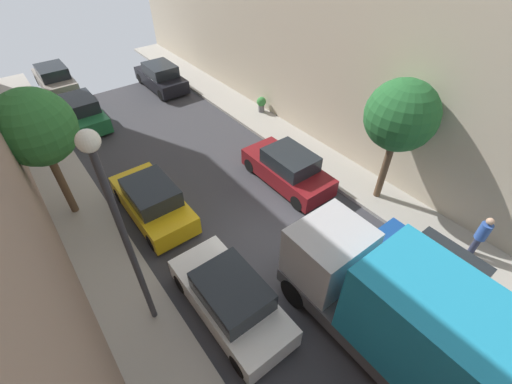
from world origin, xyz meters
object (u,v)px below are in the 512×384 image
(delivery_truck, at_px, (408,321))
(potted_plant_1, at_px, (261,103))
(parked_car_right_2, at_px, (288,169))
(street_tree_1, at_px, (401,116))
(parked_car_left_4, at_px, (81,112))
(lamp_post, at_px, (118,219))
(parked_car_right_1, at_px, (434,274))
(street_tree_0, at_px, (36,128))
(parked_car_right_3, at_px, (161,77))
(potted_plant_0, at_px, (26,145))
(pedestrian, at_px, (481,236))
(parked_car_left_3, at_px, (153,201))
(potted_plant_2, at_px, (11,105))
(parked_car_left_2, at_px, (230,298))
(parked_car_left_5, at_px, (55,79))

(delivery_truck, distance_m, potted_plant_1, 13.97)
(parked_car_right_2, relative_size, street_tree_1, 0.86)
(parked_car_left_4, bearing_deg, lamp_post, -98.45)
(parked_car_right_1, relative_size, street_tree_0, 0.85)
(parked_car_right_3, bearing_deg, potted_plant_0, -159.12)
(parked_car_right_1, bearing_deg, potted_plant_0, 118.30)
(pedestrian, bearing_deg, potted_plant_0, 124.06)
(parked_car_left_3, bearing_deg, street_tree_1, -31.29)
(delivery_truck, bearing_deg, parked_car_left_4, 98.68)
(parked_car_right_2, height_order, lamp_post, lamp_post)
(potted_plant_2, height_order, lamp_post, lamp_post)
(parked_car_left_2, relative_size, potted_plant_0, 4.35)
(potted_plant_2, bearing_deg, lamp_post, -86.75)
(parked_car_left_4, bearing_deg, parked_car_right_1, -72.51)
(parked_car_left_2, xyz_separation_m, parked_car_left_3, (0.00, 5.21, 0.00))
(delivery_truck, distance_m, street_tree_1, 6.80)
(delivery_truck, bearing_deg, parked_car_left_5, 96.67)
(parked_car_right_3, xyz_separation_m, lamp_post, (-7.30, -14.40, 3.47))
(parked_car_left_2, distance_m, parked_car_left_3, 5.21)
(parked_car_right_3, relative_size, potted_plant_2, 4.32)
(parked_car_left_3, distance_m, parked_car_right_3, 11.73)
(parked_car_right_1, bearing_deg, street_tree_0, 127.12)
(parked_car_right_1, distance_m, delivery_truck, 2.96)
(parked_car_left_4, distance_m, lamp_post, 13.39)
(parked_car_left_3, height_order, street_tree_1, street_tree_1)
(parked_car_right_1, distance_m, potted_plant_0, 17.66)
(parked_car_right_1, height_order, lamp_post, lamp_post)
(parked_car_right_3, xyz_separation_m, street_tree_1, (2.24, -15.06, 3.04))
(parked_car_left_4, distance_m, street_tree_0, 7.84)
(parked_car_left_2, relative_size, parked_car_right_1, 1.00)
(potted_plant_1, xyz_separation_m, potted_plant_2, (-11.13, 8.29, 0.04))
(pedestrian, bearing_deg, parked_car_right_2, 108.19)
(potted_plant_0, bearing_deg, parked_car_left_2, -76.54)
(parked_car_left_4, height_order, potted_plant_1, parked_car_left_4)
(parked_car_right_3, relative_size, lamp_post, 0.67)
(parked_car_right_1, xyz_separation_m, street_tree_1, (2.24, 3.69, 3.04))
(parked_car_left_3, relative_size, parked_car_right_1, 1.00)
(lamp_post, bearing_deg, delivery_truck, -46.80)
(pedestrian, height_order, lamp_post, lamp_post)
(pedestrian, height_order, potted_plant_2, pedestrian)
(street_tree_0, bearing_deg, potted_plant_1, 9.64)
(parked_car_left_3, xyz_separation_m, potted_plant_2, (-2.81, 12.14, -0.03))
(parked_car_left_2, bearing_deg, potted_plant_2, 99.21)
(parked_car_left_2, bearing_deg, delivery_truck, -53.70)
(pedestrian, bearing_deg, parked_car_right_3, 96.82)
(pedestrian, relative_size, potted_plant_0, 1.78)
(parked_car_left_3, bearing_deg, potted_plant_0, 112.38)
(parked_car_right_2, relative_size, potted_plant_2, 4.32)
(parked_car_left_5, bearing_deg, street_tree_0, -101.31)
(parked_car_right_2, height_order, pedestrian, pedestrian)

